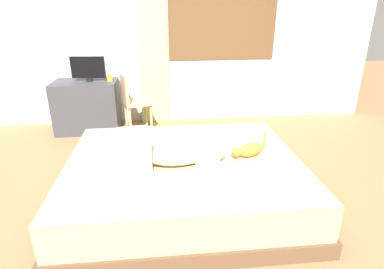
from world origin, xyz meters
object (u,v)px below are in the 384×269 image
at_px(bed, 184,180).
at_px(cat, 249,150).
at_px(chair_by_desk, 132,99).
at_px(desk, 87,106).
at_px(cup, 110,78).
at_px(person_lying, 168,153).
at_px(tv_monitor, 88,69).

bearing_deg(bed, cat, -2.28).
bearing_deg(bed, chair_by_desk, 107.56).
height_order(desk, chair_by_desk, chair_by_desk).
height_order(cup, chair_by_desk, chair_by_desk).
bearing_deg(bed, person_lying, -142.27).
bearing_deg(tv_monitor, bed, -59.79).
distance_m(person_lying, tv_monitor, 2.40).
distance_m(bed, desk, 2.39).
distance_m(person_lying, chair_by_desk, 1.99).
distance_m(cup, chair_by_desk, 0.46).
relative_size(desk, chair_by_desk, 1.05).
xyz_separation_m(bed, desk, (-1.26, 2.03, 0.15)).
bearing_deg(bed, cup, 113.96).
relative_size(tv_monitor, chair_by_desk, 0.56).
bearing_deg(chair_by_desk, desk, 163.90).
bearing_deg(cup, tv_monitor, 176.07).
bearing_deg(chair_by_desk, tv_monitor, 161.99).
bearing_deg(cat, cup, 126.27).
height_order(person_lying, chair_by_desk, chair_by_desk).
height_order(person_lying, cat, person_lying).
bearing_deg(chair_by_desk, bed, -72.44).
bearing_deg(desk, chair_by_desk, -16.10).
distance_m(bed, cat, 0.67).
bearing_deg(bed, desk, 121.79).
bearing_deg(tv_monitor, desk, 180.00).
bearing_deg(cup, desk, 176.89).
xyz_separation_m(tv_monitor, cup, (0.29, -0.02, -0.13)).
distance_m(person_lying, cat, 0.74).
bearing_deg(desk, bed, -58.21).
height_order(cat, desk, desk).
xyz_separation_m(bed, cat, (0.60, -0.02, 0.29)).
height_order(person_lying, desk, person_lying).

